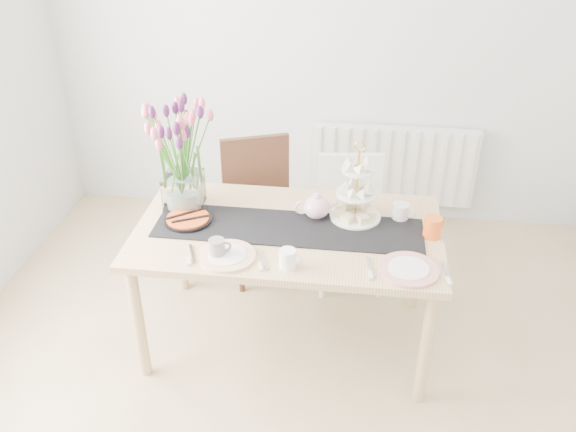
# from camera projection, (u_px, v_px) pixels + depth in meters

# --- Properties ---
(room_shell) EXTENTS (4.50, 4.50, 4.50)m
(room_shell) POSITION_uv_depth(u_px,v_px,m) (288.00, 211.00, 2.26)
(room_shell) COLOR tan
(room_shell) RESTS_ON ground
(radiator) EXTENTS (1.20, 0.08, 0.60)m
(radiator) POSITION_uv_depth(u_px,v_px,m) (393.00, 165.00, 4.50)
(radiator) COLOR white
(radiator) RESTS_ON room_shell
(dining_table) EXTENTS (1.60, 0.90, 0.75)m
(dining_table) POSITION_uv_depth(u_px,v_px,m) (288.00, 241.00, 3.22)
(dining_table) COLOR tan
(dining_table) RESTS_ON ground
(chair_brown) EXTENTS (0.57, 0.57, 0.90)m
(chair_brown) POSITION_uv_depth(u_px,v_px,m) (259.00, 197.00, 3.94)
(chair_brown) COLOR #3A2015
(chair_brown) RESTS_ON ground
(chair_white) EXTENTS (0.46, 0.46, 0.83)m
(chair_white) POSITION_uv_depth(u_px,v_px,m) (350.00, 211.00, 3.87)
(chair_white) COLOR white
(chair_white) RESTS_ON ground
(table_runner) EXTENTS (1.40, 0.35, 0.01)m
(table_runner) POSITION_uv_depth(u_px,v_px,m) (288.00, 228.00, 3.18)
(table_runner) COLOR black
(table_runner) RESTS_ON dining_table
(tulip_vase) EXTENTS (0.71, 0.71, 0.62)m
(tulip_vase) POSITION_uv_depth(u_px,v_px,m) (179.00, 141.00, 3.18)
(tulip_vase) COLOR silver
(tulip_vase) RESTS_ON dining_table
(cake_stand) EXTENTS (0.27, 0.27, 0.40)m
(cake_stand) POSITION_uv_depth(u_px,v_px,m) (356.00, 200.00, 3.22)
(cake_stand) COLOR gold
(cake_stand) RESTS_ON dining_table
(teapot) EXTENTS (0.25, 0.22, 0.15)m
(teapot) POSITION_uv_depth(u_px,v_px,m) (317.00, 207.00, 3.24)
(teapot) COLOR silver
(teapot) RESTS_ON dining_table
(cream_jug) EXTENTS (0.12, 0.12, 0.09)m
(cream_jug) POSITION_uv_depth(u_px,v_px,m) (400.00, 212.00, 3.25)
(cream_jug) COLOR silver
(cream_jug) RESTS_ON dining_table
(tart_tin) EXTENTS (0.25, 0.25, 0.03)m
(tart_tin) POSITION_uv_depth(u_px,v_px,m) (188.00, 220.00, 3.23)
(tart_tin) COLOR black
(tart_tin) RESTS_ON dining_table
(mug_grey) EXTENTS (0.11, 0.11, 0.10)m
(mug_grey) POSITION_uv_depth(u_px,v_px,m) (217.00, 248.00, 2.94)
(mug_grey) COLOR gray
(mug_grey) RESTS_ON dining_table
(mug_white) EXTENTS (0.09, 0.09, 0.10)m
(mug_white) POSITION_uv_depth(u_px,v_px,m) (288.00, 259.00, 2.87)
(mug_white) COLOR white
(mug_white) RESTS_ON dining_table
(mug_orange) EXTENTS (0.13, 0.13, 0.11)m
(mug_orange) POSITION_uv_depth(u_px,v_px,m) (433.00, 227.00, 3.09)
(mug_orange) COLOR orange
(mug_orange) RESTS_ON dining_table
(plate_left) EXTENTS (0.37, 0.37, 0.01)m
(plate_left) POSITION_uv_depth(u_px,v_px,m) (227.00, 256.00, 2.96)
(plate_left) COLOR white
(plate_left) RESTS_ON dining_table
(plate_right) EXTENTS (0.33, 0.33, 0.01)m
(plate_right) POSITION_uv_depth(u_px,v_px,m) (409.00, 269.00, 2.86)
(plate_right) COLOR silver
(plate_right) RESTS_ON dining_table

